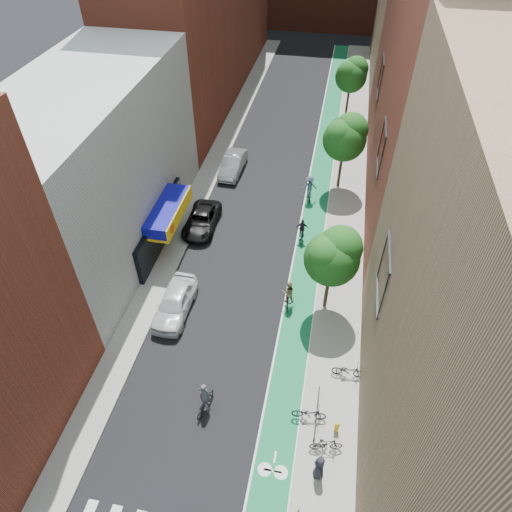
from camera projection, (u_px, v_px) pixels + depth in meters
The scene contains 22 objects.
ground at pixel (200, 436), 23.57m from camera, with size 160.00×160.00×0.00m, color black.
bike_lane at pixel (321, 173), 41.61m from camera, with size 2.00×68.00×0.01m, color #136C4A.
sidewalk_left at pixel (215, 161), 42.95m from camera, with size 2.00×68.00×0.15m, color gray.
sidewalk_right at pixel (349, 175), 41.22m from camera, with size 3.00×68.00×0.15m, color gray.
building_left_white at pixel (94, 170), 31.01m from camera, with size 8.00×20.00×12.00m, color silver.
building_right_near_tan at pixel (501, 336), 17.17m from camera, with size 8.00×20.00×18.00m, color #8C6B4C.
building_right_mid_red at pixel (447, 55), 32.97m from camera, with size 8.00×28.00×22.00m, color maroon.
tree_near at pixel (333, 255), 26.77m from camera, with size 3.40×3.36×6.42m.
tree_mid at pixel (346, 136), 36.62m from camera, with size 3.55×3.53×6.74m.
tree_far at pixel (352, 74), 46.90m from camera, with size 3.30×3.25×6.21m.
parked_car_white at pixel (175, 302), 29.14m from camera, with size 1.95×4.86×1.65m, color silver.
parked_car_black at pixel (202, 220), 35.49m from camera, with size 2.26×4.91×1.36m, color black.
parked_car_silver at pixel (233, 164), 41.20m from camera, with size 1.67×4.78×1.57m, color #95999E.
cyclist_lead at pixel (205, 400), 24.28m from camera, with size 1.00×1.92×2.12m.
cyclist_lane_near at pixel (288, 296), 29.50m from camera, with size 0.91×1.84×2.06m.
cyclist_lane_mid at pixel (302, 233), 34.31m from camera, with size 0.94×1.64×1.92m.
cyclist_lane_far at pixel (309, 189), 37.93m from camera, with size 1.36×1.64×2.25m.
parked_bike_near at pixel (348, 370), 25.72m from camera, with size 0.64×1.84×0.97m, color black.
parked_bike_mid at pixel (326, 445), 22.60m from camera, with size 0.47×1.68×1.01m, color black.
parked_bike_far at pixel (309, 413), 23.84m from camera, with size 0.64×1.83×0.96m, color black.
pedestrian at pixel (319, 467), 21.49m from camera, with size 0.80×0.52×1.64m, color black.
fire_hydrant at pixel (337, 427), 23.39m from camera, with size 0.25×0.25×0.73m.
Camera 1 is at (4.92, -10.03, 22.95)m, focal length 32.00 mm.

